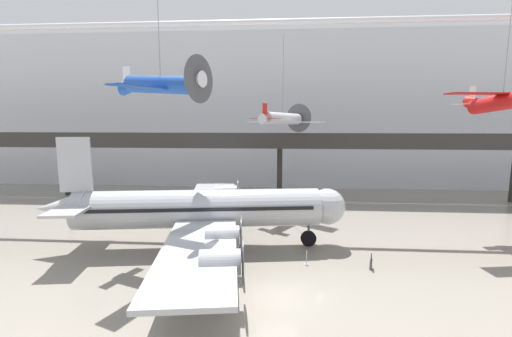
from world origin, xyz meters
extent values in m
plane|color=gray|center=(0.00, 0.00, 0.00)|extent=(260.00, 260.00, 0.00)
cube|color=silver|center=(0.00, 35.55, 12.01)|extent=(140.00, 3.00, 24.02)
cube|color=#2D2B28|center=(0.00, 25.68, 7.44)|extent=(110.00, 3.20, 0.90)
cube|color=#2D2B28|center=(0.00, 24.14, 8.44)|extent=(110.00, 0.12, 1.10)
cylinder|color=#2D2B28|center=(-30.25, 26.64, 3.50)|extent=(0.70, 0.70, 6.99)
cylinder|color=#2D2B28|center=(0.00, 26.64, 3.50)|extent=(0.70, 0.70, 6.99)
cylinder|color=silver|center=(0.00, 16.28, 20.23)|extent=(120.00, 0.60, 0.60)
cylinder|color=#B7BABF|center=(-6.53, 7.54, 3.41)|extent=(19.91, 5.79, 3.10)
sphere|color=#B7BABF|center=(4.03, 9.02, 3.41)|extent=(3.03, 3.03, 3.03)
cone|color=#B7BABF|center=(-17.24, 6.04, 3.64)|extent=(4.38, 3.38, 2.85)
cube|color=black|center=(-6.53, 7.54, 3.72)|extent=(18.56, 5.66, 0.28)
cube|color=#B7BABF|center=(-6.94, 15.40, 2.72)|extent=(6.27, 13.09, 0.28)
cube|color=#B7BABF|center=(-4.76, -0.12, 2.72)|extent=(6.27, 13.09, 0.28)
cylinder|color=#B7BABF|center=(-5.19, 12.85, 2.77)|extent=(2.47, 1.79, 1.49)
cylinder|color=#4C4C51|center=(-3.95, 13.02, 2.77)|extent=(0.45, 2.80, 2.82)
cylinder|color=#B7BABF|center=(-5.79, 17.08, 2.77)|extent=(2.47, 1.79, 1.49)
cylinder|color=#4C4C51|center=(-4.54, 17.26, 2.77)|extent=(0.45, 2.80, 2.82)
cylinder|color=#B7BABF|center=(-3.79, 2.81, 2.77)|extent=(2.47, 1.79, 1.49)
cylinder|color=#4C4C51|center=(-2.54, 2.98, 2.77)|extent=(0.45, 2.80, 2.82)
cylinder|color=#B7BABF|center=(-3.20, -1.43, 2.77)|extent=(2.47, 1.79, 1.49)
cylinder|color=#4C4C51|center=(-1.95, -1.25, 2.77)|extent=(0.45, 2.80, 2.82)
cube|color=#B7BABF|center=(-16.01, 6.22, 7.13)|extent=(2.52, 0.55, 4.33)
cube|color=#B7BABF|center=(-15.71, 6.26, 4.03)|extent=(3.61, 8.32, 0.20)
cylinder|color=#4C4C51|center=(2.53, 8.81, 1.26)|extent=(0.20, 0.20, 1.21)
cylinder|color=black|center=(2.53, 8.81, 0.65)|extent=(1.34, 0.56, 1.30)
cylinder|color=#4C4C51|center=(-6.65, 10.03, 1.26)|extent=(0.20, 0.20, 1.21)
cylinder|color=black|center=(-6.65, 10.03, 0.65)|extent=(1.34, 0.56, 1.30)
cylinder|color=#4C4C51|center=(-5.96, 5.12, 1.26)|extent=(0.20, 0.20, 1.21)
cylinder|color=black|center=(-5.96, 5.12, 0.65)|extent=(1.34, 0.56, 1.30)
cylinder|color=silver|center=(0.30, 19.26, 10.76)|extent=(4.51, 5.95, 1.43)
cone|color=red|center=(2.09, 21.99, 10.83)|extent=(1.54, 1.50, 1.16)
cylinder|color=#4C4C51|center=(2.21, 22.18, 10.84)|extent=(2.84, 1.87, 3.36)
cone|color=silver|center=(-1.36, 16.71, 10.69)|extent=(1.85, 2.02, 1.13)
cube|color=silver|center=(0.51, 19.58, 10.37)|extent=(8.72, 6.43, 0.10)
cube|color=red|center=(-1.57, 16.39, 11.54)|extent=(0.47, 0.67, 1.55)
cube|color=red|center=(-1.57, 16.39, 10.76)|extent=(3.23, 2.47, 0.06)
cylinder|color=slate|center=(0.30, 19.26, 15.58)|extent=(0.04, 0.04, 8.35)
cylinder|color=red|center=(18.26, 10.65, 12.07)|extent=(2.35, 6.73, 1.93)
cone|color=red|center=(17.77, 13.79, 12.35)|extent=(1.42, 2.00, 1.30)
cube|color=red|center=(18.32, 10.26, 12.71)|extent=(9.97, 3.08, 0.10)
cube|color=silver|center=(17.71, 14.18, 12.88)|extent=(0.18, 0.79, 1.62)
cube|color=silver|center=(17.71, 14.18, 12.07)|extent=(3.59, 1.32, 0.06)
cylinder|color=slate|center=(18.26, 10.65, 16.28)|extent=(0.04, 0.04, 7.08)
cylinder|color=#1E4CAD|center=(-8.71, 5.76, 13.17)|extent=(6.20, 3.52, 1.66)
cone|color=white|center=(-5.74, 4.54, 13.37)|extent=(1.37, 1.44, 1.14)
cylinder|color=#4C4C51|center=(-5.54, 4.46, 13.39)|extent=(1.29, 3.06, 3.30)
cone|color=#1E4CAD|center=(-11.47, 6.89, 12.98)|extent=(1.99, 1.64, 1.18)
cube|color=#1E4CAD|center=(-8.36, 5.62, 12.79)|extent=(4.89, 9.12, 0.10)
cube|color=white|center=(-11.81, 7.03, 13.93)|extent=(0.71, 0.34, 1.52)
cube|color=white|center=(-11.81, 7.03, 13.17)|extent=(1.94, 3.33, 0.06)
cylinder|color=slate|center=(-8.71, 5.76, 16.84)|extent=(0.04, 0.04, 6.07)
cylinder|color=#B2B5BA|center=(2.08, 4.95, 0.02)|extent=(0.36, 0.36, 0.04)
cylinder|color=#B2B5BA|center=(2.08, 4.95, 0.52)|extent=(0.07, 0.07, 0.95)
sphere|color=#B2B5BA|center=(2.08, 4.95, 1.03)|extent=(0.10, 0.10, 0.10)
cube|color=#4C4C51|center=(6.65, 4.56, 0.35)|extent=(0.28, 0.43, 0.70)
cube|color=#232326|center=(6.65, 4.56, 0.88)|extent=(0.29, 0.75, 0.73)
camera|label=1|loc=(0.08, -19.29, 10.61)|focal=24.00mm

